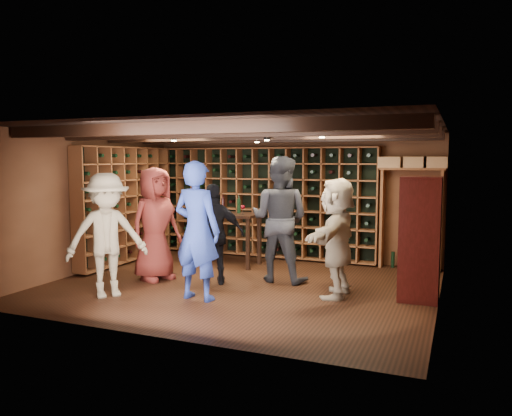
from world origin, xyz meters
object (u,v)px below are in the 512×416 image
at_px(man_blue_shirt, 197,231).
at_px(guest_khaki, 107,235).
at_px(guest_beige, 337,237).
at_px(tasting_table, 224,220).
at_px(man_grey_suit, 280,219).
at_px(guest_woman_black, 214,234).
at_px(display_cabinet, 420,242).
at_px(guest_red_floral, 155,224).

relative_size(man_blue_shirt, guest_khaki, 1.10).
xyz_separation_m(guest_beige, tasting_table, (-2.51, 1.38, -0.01)).
distance_m(man_grey_suit, tasting_table, 1.64).
xyz_separation_m(guest_khaki, guest_beige, (3.12, 1.31, -0.03)).
bearing_deg(tasting_table, guest_beige, -28.75).
height_order(guest_woman_black, guest_beige, guest_beige).
relative_size(display_cabinet, guest_red_floral, 0.92).
bearing_deg(man_blue_shirt, guest_khaki, 20.86).
relative_size(display_cabinet, man_blue_shirt, 0.87).
height_order(guest_red_floral, tasting_table, guest_red_floral).
bearing_deg(tasting_table, man_blue_shirt, -73.33).
xyz_separation_m(man_grey_suit, guest_beige, (1.10, -0.57, -0.16)).
bearing_deg(guest_khaki, guest_beige, -27.95).
relative_size(man_blue_shirt, guest_woman_black, 1.23).
bearing_deg(guest_beige, man_blue_shirt, -62.28).
distance_m(man_blue_shirt, tasting_table, 2.42).
distance_m(guest_beige, tasting_table, 2.87).
relative_size(man_grey_suit, tasting_table, 1.56).
distance_m(man_blue_shirt, guest_woman_black, 0.92).
relative_size(man_blue_shirt, guest_beige, 1.14).
height_order(man_grey_suit, guest_beige, man_grey_suit).
xyz_separation_m(man_grey_suit, guest_khaki, (-2.02, -1.87, -0.12)).
xyz_separation_m(man_blue_shirt, guest_woman_black, (-0.18, 0.89, -0.18)).
bearing_deg(man_blue_shirt, man_grey_suit, -110.93).
xyz_separation_m(guest_red_floral, guest_khaki, (-0.06, -1.17, -0.03)).
height_order(guest_woman_black, tasting_table, guest_woman_black).
distance_m(man_blue_shirt, guest_beige, 2.05).
distance_m(man_grey_suit, guest_khaki, 2.76).
xyz_separation_m(display_cabinet, guest_woman_black, (-3.14, -0.26, -0.04)).
distance_m(man_blue_shirt, guest_red_floral, 1.47).
distance_m(guest_red_floral, guest_beige, 3.06).
bearing_deg(tasting_table, guest_red_floral, -109.77).
bearing_deg(guest_beige, tasting_table, -118.17).
relative_size(guest_woman_black, tasting_table, 1.23).
height_order(man_blue_shirt, guest_beige, man_blue_shirt).
bearing_deg(display_cabinet, man_grey_suit, 171.19).
relative_size(man_blue_shirt, man_grey_suit, 0.97).
distance_m(display_cabinet, guest_woman_black, 3.15).
bearing_deg(display_cabinet, guest_khaki, -160.33).
xyz_separation_m(man_grey_suit, tasting_table, (-1.42, 0.81, -0.17)).
bearing_deg(guest_beige, guest_woman_black, -88.10).
relative_size(guest_red_floral, guest_woman_black, 1.16).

